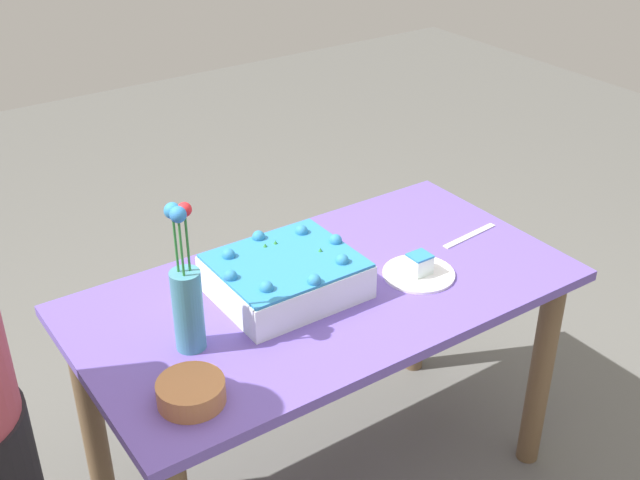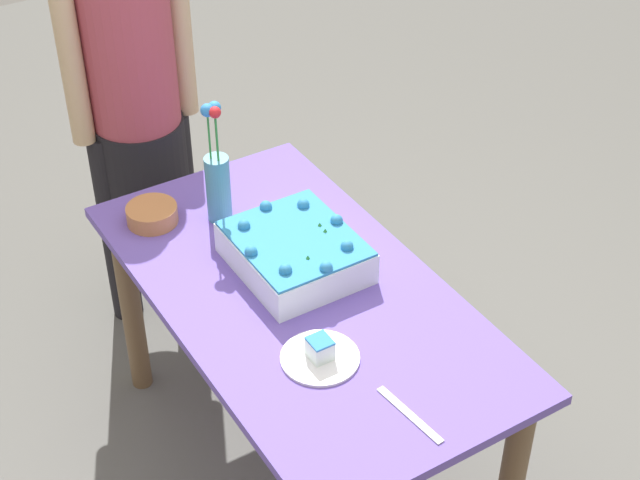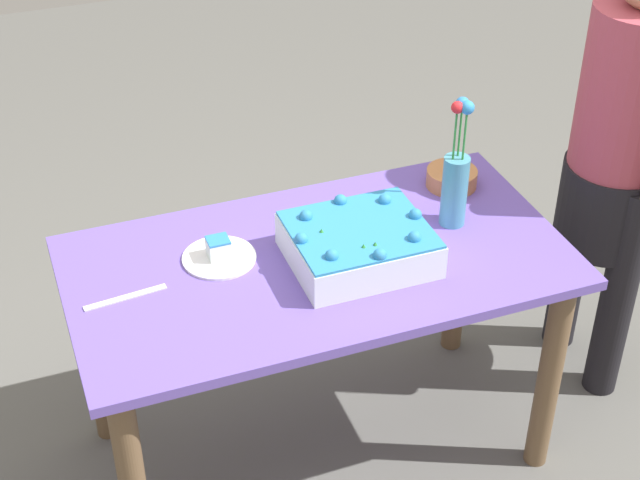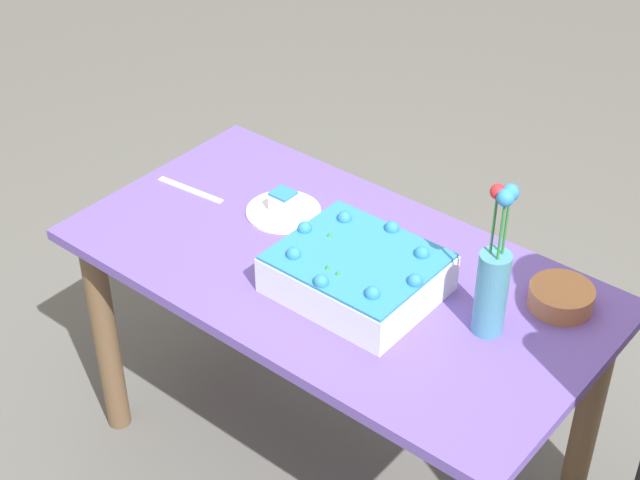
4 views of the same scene
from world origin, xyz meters
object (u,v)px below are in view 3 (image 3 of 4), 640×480
at_px(serving_plate_with_slice, 219,254).
at_px(person_standing, 620,148).
at_px(cake_knife, 125,298).
at_px(flower_vase, 455,181).
at_px(fruit_bowl, 452,178).
at_px(sheet_cake, 359,244).

relative_size(serving_plate_with_slice, person_standing, 0.14).
relative_size(cake_knife, flower_vase, 0.56).
bearing_deg(fruit_bowl, flower_vase, 63.73).
xyz_separation_m(flower_vase, person_standing, (-0.56, -0.02, -0.02)).
height_order(sheet_cake, serving_plate_with_slice, sheet_cake).
bearing_deg(serving_plate_with_slice, sheet_cake, 158.93).
bearing_deg(flower_vase, person_standing, -177.63).
height_order(cake_knife, flower_vase, flower_vase).
relative_size(sheet_cake, flower_vase, 0.95).
relative_size(sheet_cake, person_standing, 0.25).
relative_size(flower_vase, person_standing, 0.26).
relative_size(flower_vase, fruit_bowl, 2.54).
distance_m(sheet_cake, fruit_bowl, 0.49).
distance_m(cake_knife, flower_vase, 0.96).
xyz_separation_m(serving_plate_with_slice, cake_knife, (0.28, 0.08, -0.01)).
bearing_deg(person_standing, sheet_cake, 6.31).
bearing_deg(fruit_bowl, person_standing, 161.45).
relative_size(fruit_bowl, person_standing, 0.10).
bearing_deg(cake_knife, sheet_cake, -10.91).
height_order(serving_plate_with_slice, cake_knife, serving_plate_with_slice).
distance_m(serving_plate_with_slice, person_standing, 1.25).
bearing_deg(flower_vase, cake_knife, 1.16).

